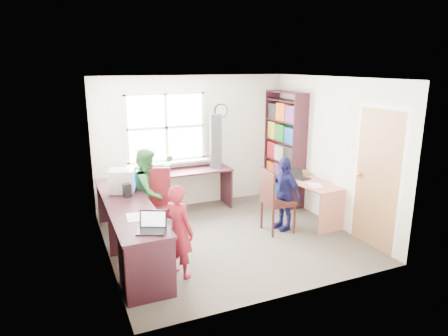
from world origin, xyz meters
The scene contains 19 objects.
room centered at (0.01, 0.10, 1.22)m, with size 3.64×3.44×2.44m.
l_desk centered at (-1.31, -0.28, 0.46)m, with size 2.38×2.95×0.75m.
right_desk centered at (1.54, 0.15, 0.50)m, with size 0.59×1.20×0.68m.
bookshelf centered at (1.65, 1.19, 1.00)m, with size 0.30×1.02×2.10m.
swivel_chair centered at (-1.00, 0.47, 0.46)m, with size 0.62×0.62×1.07m.
wooden_chair centered at (0.73, -0.04, 0.55)m, with size 0.45×0.45×1.02m.
crt_monitor centered at (-1.49, 0.58, 0.93)m, with size 0.43×0.41×0.35m.
laptop_left centered at (-1.41, -0.96, 0.80)m, with size 0.40×0.37×0.22m.
laptop_right centered at (1.44, 0.37, 0.73)m, with size 0.32×0.36×0.21m.
speaker_a centered at (-1.46, 0.35, 0.85)m, with size 0.12×0.12×0.19m.
speaker_b centered at (-1.50, 0.80, 0.84)m, with size 0.10×0.10×0.18m.
cd_tower centered at (0.34, 1.43, 1.24)m, with size 0.22×0.21×0.97m.
game_box centered at (1.59, 0.63, 0.72)m, with size 0.37×0.37×0.06m.
paper_a centered at (-1.51, -0.48, 0.75)m, with size 0.24×0.32×0.00m.
paper_b centered at (1.49, -0.06, 0.68)m, with size 0.26×0.32×0.00m.
potted_plant centered at (-0.54, 1.45, 0.90)m, with size 0.17×0.13×0.30m, color #2E742E.
person_red centered at (-1.04, -0.76, 0.60)m, with size 0.43×0.29×1.19m, color maroon.
person_green centered at (-1.09, 0.68, 0.68)m, with size 0.66×0.51×1.36m, color #2F7739.
person_navy centered at (0.93, 0.01, 0.59)m, with size 0.69×0.29×1.19m, color #161646.
Camera 1 is at (-2.32, -5.16, 2.58)m, focal length 32.00 mm.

